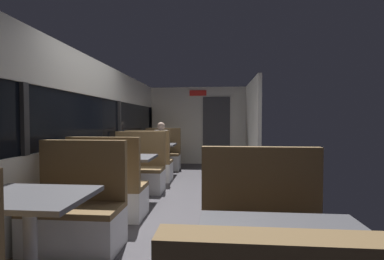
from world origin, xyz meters
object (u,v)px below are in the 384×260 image
object	(u,v)px
dining_table_near_window	(30,208)
bench_front_aisle_facing_entry	(263,251)
bench_mid_window_facing_entry	(138,174)
dining_table_front_aisle	(288,256)
dining_table_mid_window	(126,163)
bench_near_window_facing_entry	(76,216)
dining_table_far_window	(156,148)
seated_passenger	(161,150)
bench_far_window_facing_end	(149,166)
bench_mid_window_facing_end	(109,194)
bench_far_window_facing_entry	(162,157)

from	to	relation	value
dining_table_near_window	bench_front_aisle_facing_entry	world-z (taller)	bench_front_aisle_facing_entry
bench_mid_window_facing_entry	dining_table_front_aisle	world-z (taller)	bench_mid_window_facing_entry
dining_table_mid_window	bench_front_aisle_facing_entry	xyz separation A→B (m)	(1.79, -2.17, -0.31)
bench_near_window_facing_entry	bench_mid_window_facing_entry	world-z (taller)	same
dining_table_far_window	seated_passenger	bearing A→B (deg)	90.00
bench_front_aisle_facing_entry	bench_near_window_facing_entry	bearing A→B (deg)	161.47
bench_near_window_facing_entry	seated_passenger	distance (m)	4.47
bench_far_window_facing_end	dining_table_near_window	bearing A→B (deg)	-90.00
bench_front_aisle_facing_entry	bench_mid_window_facing_end	bearing A→B (deg)	140.61
dining_table_front_aisle	seated_passenger	size ratio (longest dim) A/B	0.71
bench_near_window_facing_entry	dining_table_mid_window	size ratio (longest dim) A/B	1.22
bench_near_window_facing_entry	bench_front_aisle_facing_entry	size ratio (longest dim) A/B	1.00
bench_mid_window_facing_end	dining_table_far_window	bearing A→B (deg)	90.00
bench_near_window_facing_entry	bench_front_aisle_facing_entry	distance (m)	1.89
dining_table_far_window	dining_table_front_aisle	distance (m)	5.44
bench_far_window_facing_entry	bench_front_aisle_facing_entry	distance (m)	5.44
dining_table_far_window	dining_table_mid_window	bearing A→B (deg)	-90.00
bench_far_window_facing_entry	dining_table_front_aisle	xyz separation A→B (m)	(1.79, -5.84, 0.31)
bench_mid_window_facing_entry	bench_front_aisle_facing_entry	distance (m)	3.38
dining_table_far_window	bench_near_window_facing_entry	bearing A→B (deg)	-90.00
bench_near_window_facing_entry	seated_passenger	bearing A→B (deg)	90.00
bench_far_window_facing_entry	bench_mid_window_facing_entry	bearing A→B (deg)	-90.00
bench_near_window_facing_entry	bench_far_window_facing_entry	size ratio (longest dim) A/B	1.00
bench_mid_window_facing_end	dining_table_far_window	world-z (taller)	bench_mid_window_facing_end
seated_passenger	bench_near_window_facing_entry	bearing A→B (deg)	-90.00
bench_near_window_facing_entry	dining_table_front_aisle	xyz separation A→B (m)	(1.79, -1.30, 0.31)
dining_table_far_window	dining_table_front_aisle	bearing A→B (deg)	-70.79
bench_front_aisle_facing_entry	seated_passenger	size ratio (longest dim) A/B	0.87
dining_table_mid_window	dining_table_far_window	distance (m)	2.27
bench_near_window_facing_entry	dining_table_front_aisle	world-z (taller)	bench_near_window_facing_entry
dining_table_mid_window	bench_front_aisle_facing_entry	distance (m)	2.83
dining_table_far_window	seated_passenger	xyz separation A→B (m)	(0.00, 0.63, -0.10)
dining_table_near_window	bench_far_window_facing_end	size ratio (longest dim) A/B	0.82
bench_far_window_facing_end	dining_table_far_window	bearing A→B (deg)	90.00
bench_mid_window_facing_end	bench_far_window_facing_entry	size ratio (longest dim) A/B	1.00
dining_table_near_window	dining_table_front_aisle	bearing A→B (deg)	-18.53
bench_far_window_facing_end	bench_far_window_facing_entry	size ratio (longest dim) A/B	1.00
dining_table_near_window	bench_near_window_facing_entry	world-z (taller)	bench_near_window_facing_entry
dining_table_mid_window	dining_table_far_window	size ratio (longest dim) A/B	1.00
bench_far_window_facing_entry	bench_front_aisle_facing_entry	size ratio (longest dim) A/B	1.00
bench_mid_window_facing_entry	dining_table_mid_window	bearing A→B (deg)	-90.00
bench_front_aisle_facing_entry	dining_table_near_window	bearing A→B (deg)	-176.82
dining_table_near_window	bench_mid_window_facing_end	bearing A→B (deg)	90.00
bench_near_window_facing_entry	bench_mid_window_facing_end	world-z (taller)	same
bench_far_window_facing_entry	bench_far_window_facing_end	bearing A→B (deg)	-90.00
dining_table_near_window	bench_far_window_facing_entry	world-z (taller)	bench_far_window_facing_entry
dining_table_far_window	seated_passenger	world-z (taller)	seated_passenger
bench_far_window_facing_end	dining_table_front_aisle	distance (m)	4.80
bench_far_window_facing_entry	seated_passenger	xyz separation A→B (m)	(0.00, -0.07, 0.21)
bench_mid_window_facing_entry	bench_far_window_facing_end	size ratio (longest dim) A/B	1.00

